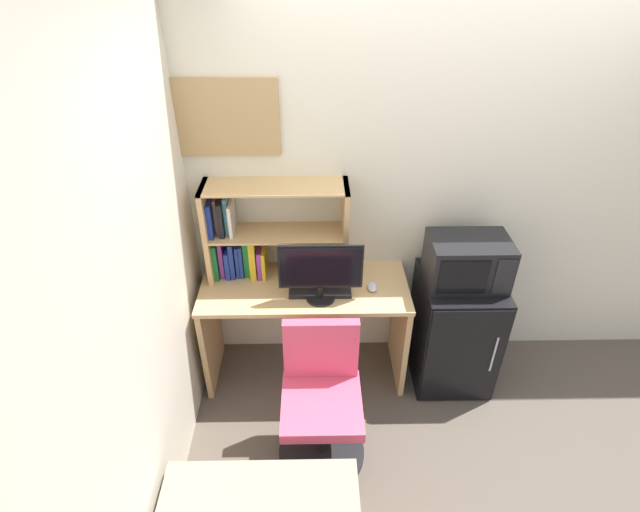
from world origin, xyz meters
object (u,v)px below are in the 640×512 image
(wall_corkboard, at_px, (223,118))
(hutch_bookshelf, at_px, (255,235))
(computer_mouse, at_px, (372,287))
(desk_chair, at_px, (321,404))
(microwave, at_px, (467,261))
(keyboard, at_px, (320,291))
(monitor, at_px, (321,270))
(mini_fridge, at_px, (454,329))

(wall_corkboard, bearing_deg, hutch_bookshelf, -38.08)
(computer_mouse, height_order, desk_chair, desk_chair)
(microwave, relative_size, wall_corkboard, 0.76)
(desk_chair, bearing_deg, computer_mouse, 60.32)
(keyboard, distance_m, microwave, 0.93)
(monitor, relative_size, keyboard, 1.30)
(hutch_bookshelf, distance_m, computer_mouse, 0.82)
(hutch_bookshelf, xyz_separation_m, mini_fridge, (1.32, -0.19, -0.66))
(monitor, height_order, computer_mouse, monitor)
(hutch_bookshelf, xyz_separation_m, monitor, (0.41, -0.28, -0.08))
(hutch_bookshelf, height_order, keyboard, hutch_bookshelf)
(computer_mouse, xyz_separation_m, wall_corkboard, (-0.88, 0.30, 1.00))
(keyboard, height_order, desk_chair, desk_chair)
(keyboard, distance_m, desk_chair, 0.69)
(desk_chair, bearing_deg, keyboard, 89.85)
(monitor, bearing_deg, desk_chair, -90.42)
(hutch_bookshelf, bearing_deg, wall_corkboard, 141.92)
(keyboard, relative_size, mini_fridge, 0.48)
(computer_mouse, xyz_separation_m, microwave, (0.58, 0.01, 0.18))
(computer_mouse, height_order, wall_corkboard, wall_corkboard)
(hutch_bookshelf, distance_m, wall_corkboard, 0.74)
(desk_chair, bearing_deg, wall_corkboard, 121.57)
(keyboard, xyz_separation_m, wall_corkboard, (-0.55, 0.33, 1.00))
(hutch_bookshelf, distance_m, monitor, 0.50)
(computer_mouse, relative_size, microwave, 0.20)
(desk_chair, xyz_separation_m, wall_corkboard, (-0.55, 0.89, 1.40))
(monitor, bearing_deg, hutch_bookshelf, 145.80)
(microwave, bearing_deg, hutch_bookshelf, 172.14)
(mini_fridge, bearing_deg, monitor, -174.08)
(desk_chair, bearing_deg, monitor, 89.58)
(monitor, bearing_deg, microwave, 6.10)
(monitor, distance_m, mini_fridge, 1.08)
(keyboard, height_order, microwave, microwave)
(keyboard, bearing_deg, mini_fridge, 2.32)
(hutch_bookshelf, distance_m, keyboard, 0.55)
(microwave, distance_m, desk_chair, 1.24)
(computer_mouse, bearing_deg, wall_corkboard, 161.09)
(mini_fridge, relative_size, microwave, 1.66)
(computer_mouse, bearing_deg, keyboard, -175.04)
(keyboard, bearing_deg, desk_chair, -90.15)
(monitor, distance_m, computer_mouse, 0.39)
(hutch_bookshelf, bearing_deg, keyboard, -28.51)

